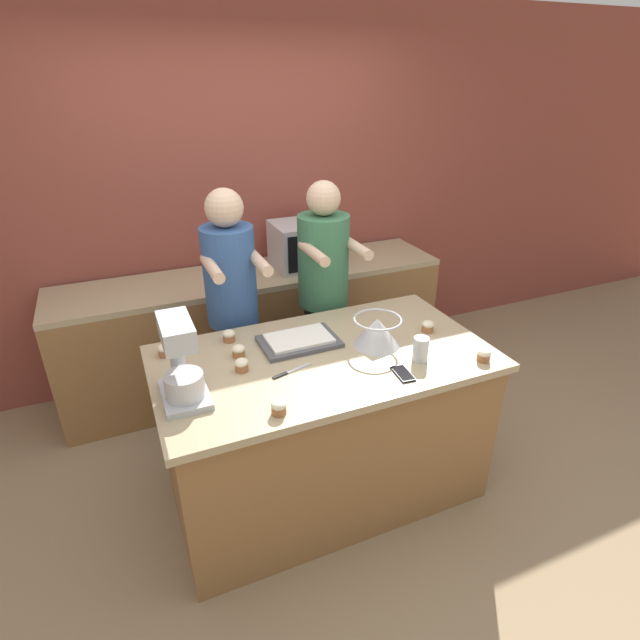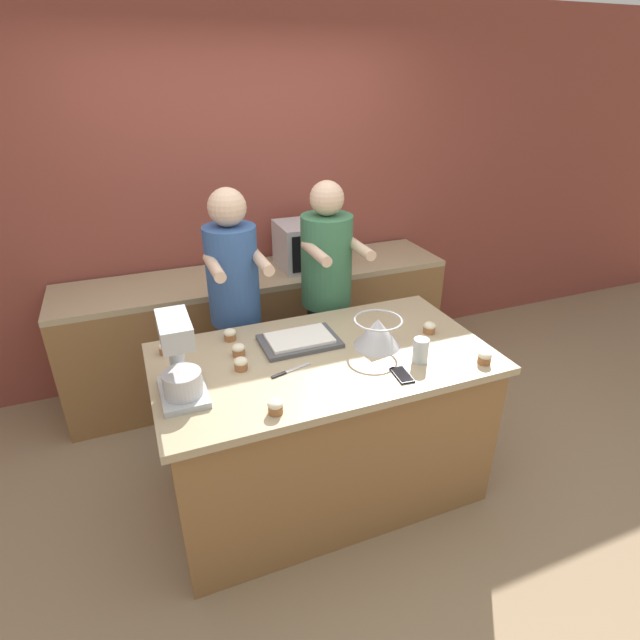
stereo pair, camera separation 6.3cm
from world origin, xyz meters
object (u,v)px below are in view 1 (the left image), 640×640
Objects in this scene: mixing_bowl at (377,331)px; cupcake_0 at (238,351)px; stand_mixer at (181,365)px; knife at (290,372)px; microwave_oven at (304,245)px; baking_tray at (299,341)px; person_right at (323,300)px; cell_phone at (403,374)px; cupcake_4 at (484,355)px; person_left at (234,315)px; cupcake_2 at (428,326)px; cupcake_5 at (279,407)px; cupcake_3 at (242,365)px; cupcake_6 at (229,336)px; cupcake_1 at (164,350)px; drinking_glass at (421,349)px.

cupcake_0 is (-0.71, 0.17, -0.05)m from mixing_bowl.
knife is at bearing 0.89° from stand_mixer.
baking_tray is at bearing -113.13° from microwave_oven.
person_right is 10.90× the size of cell_phone.
cupcake_0 and cupcake_4 have the same top height.
person_left is 1.16m from cupcake_2.
stand_mixer is 0.46m from cupcake_5.
microwave_oven is 1.48m from cupcake_3.
knife is at bearing -65.68° from cupcake_6.
cupcake_2 is 1.10m from cupcake_6.
person_left is at bearing 112.85° from baking_tray.
cupcake_1 is 1.62m from cupcake_4.
baking_tray is 0.38m from cupcake_6.
drinking_glass is (0.50, -0.40, 0.05)m from baking_tray.
cupcake_0 is at bearing 127.54° from knife.
knife is 3.22× the size of cupcake_1.
cell_phone is 0.95m from cupcake_6.
mixing_bowl is 0.73m from cupcake_0.
microwave_oven is 1.80m from cupcake_5.
cupcake_5 is (0.03, -0.53, 0.00)m from cupcake_0.
knife is at bearing -120.36° from baking_tray.
cupcake_1 is (-1.05, 0.33, -0.05)m from mixing_bowl.
cupcake_1 is (-1.17, 0.55, -0.03)m from drinking_glass.
cupcake_3 is 1.00× the size of cupcake_6.
mixing_bowl is at bearing 85.46° from cell_phone.
drinking_glass reaches higher than knife.
cupcake_4 is (0.08, -0.38, 0.00)m from cupcake_2.
drinking_glass is at bearing 29.08° from cell_phone.
cupcake_5 is (-1.01, -0.38, 0.00)m from cupcake_2.
mixing_bowl is 0.55m from cupcake_4.
stand_mixer is 0.43m from cupcake_1.
cupcake_0 is 1.00× the size of cupcake_6.
cupcake_6 is at bearing 86.97° from cupcake_3.
drinking_glass is 0.32m from cupcake_2.
drinking_glass is 1.88× the size of cupcake_3.
baking_tray is at bearing 59.64° from knife.
cupcake_2 is 1.06m from cupcake_3.
cupcake_4 is at bearing -68.80° from person_right.
cupcake_3 is 1.21m from cupcake_4.
cupcake_1 is (-1.05, -0.38, 0.07)m from person_right.
person_left is at bearing -140.91° from microwave_oven.
stand_mixer is 2.60× the size of cell_phone.
cupcake_2 is (0.93, -0.69, 0.06)m from person_left.
cupcake_4 is (0.29, -0.13, -0.03)m from drinking_glass.
cupcake_1 is (-0.53, 0.40, 0.03)m from knife.
cell_phone is 2.22× the size of cupcake_5.
cupcake_5 is (-0.15, -0.29, 0.03)m from knife.
stand_mixer is 5.78× the size of cupcake_5.
mixing_bowl reaches higher than cupcake_3.
stand_mixer is 0.87× the size of microwave_oven.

